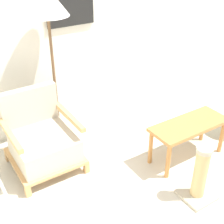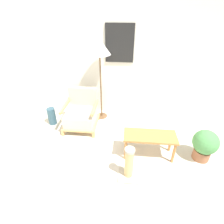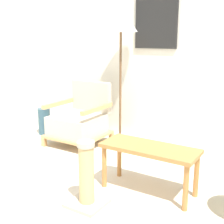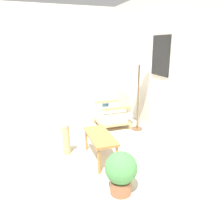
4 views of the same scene
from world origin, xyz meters
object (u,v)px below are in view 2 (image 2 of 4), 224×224
vase (52,116)px  scratching_post (129,165)px  floor_lamp (99,50)px  coffee_table (150,138)px  armchair (81,114)px  potted_plant (205,144)px

vase → scratching_post: scratching_post is taller
floor_lamp → coffee_table: bearing=-49.4°
floor_lamp → vase: (-1.01, -0.38, -1.29)m
vase → scratching_post: (1.64, -1.21, 0.04)m
armchair → floor_lamp: bearing=49.2°
coffee_table → vase: size_ratio=2.29×
floor_lamp → coffee_table: (0.95, -1.11, -1.12)m
scratching_post → armchair: bearing=130.0°
potted_plant → scratching_post: size_ratio=1.01×
potted_plant → coffee_table: bearing=180.0°
armchair → scratching_post: size_ratio=1.41×
floor_lamp → vase: floor_lamp is taller
vase → scratching_post: bearing=-36.4°
armchair → coffee_table: (1.31, -0.70, 0.06)m
coffee_table → scratching_post: bearing=-124.2°
armchair → vase: (-0.65, 0.03, -0.11)m
armchair → scratching_post: bearing=-50.0°
vase → potted_plant: 2.93m
armchair → scratching_post: 1.54m
floor_lamp → vase: size_ratio=4.57×
scratching_post → coffee_table: bearing=55.8°
floor_lamp → potted_plant: (1.82, -1.11, -1.17)m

